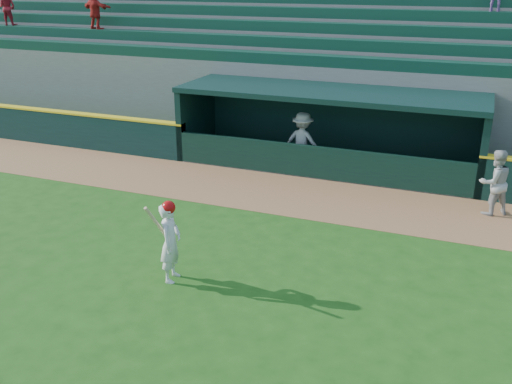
% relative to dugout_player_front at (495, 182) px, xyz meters
% --- Properties ---
extents(ground, '(120.00, 120.00, 0.00)m').
position_rel_dugout_player_front_xyz_m(ground, '(-4.94, -5.53, -0.86)').
color(ground, '#1E4B12').
rests_on(ground, ground).
extents(warning_track, '(40.00, 3.00, 0.01)m').
position_rel_dugout_player_front_xyz_m(warning_track, '(-4.94, -0.63, -0.85)').
color(warning_track, '#93623A').
rests_on(warning_track, ground).
extents(field_wall_left, '(15.50, 0.30, 1.20)m').
position_rel_dugout_player_front_xyz_m(field_wall_left, '(-17.19, 1.02, -0.26)').
color(field_wall_left, black).
rests_on(field_wall_left, ground).
extents(dugout_player_front, '(1.05, 0.99, 1.71)m').
position_rel_dugout_player_front_xyz_m(dugout_player_front, '(0.00, 0.00, 0.00)').
color(dugout_player_front, '#A7A6A2').
rests_on(dugout_player_front, ground).
extents(dugout_player_inside, '(1.24, 0.79, 1.83)m').
position_rel_dugout_player_front_xyz_m(dugout_player_inside, '(-5.58, 1.59, 0.06)').
color(dugout_player_inside, '#ABABA6').
rests_on(dugout_player_inside, ground).
extents(dugout, '(9.40, 2.80, 2.46)m').
position_rel_dugout_player_front_xyz_m(dugout, '(-4.94, 2.48, 0.50)').
color(dugout, slate).
rests_on(dugout, ground).
extents(stands, '(34.50, 6.25, 7.61)m').
position_rel_dugout_player_front_xyz_m(stands, '(-4.92, 7.04, 1.55)').
color(stands, slate).
rests_on(stands, ground).
extents(batter_at_plate, '(0.52, 0.80, 1.72)m').
position_rel_dugout_player_front_xyz_m(batter_at_plate, '(-5.95, -5.99, 0.01)').
color(batter_at_plate, silver).
rests_on(batter_at_plate, ground).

